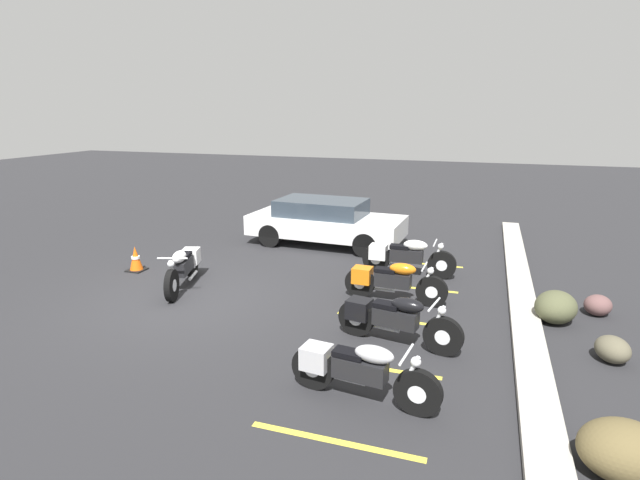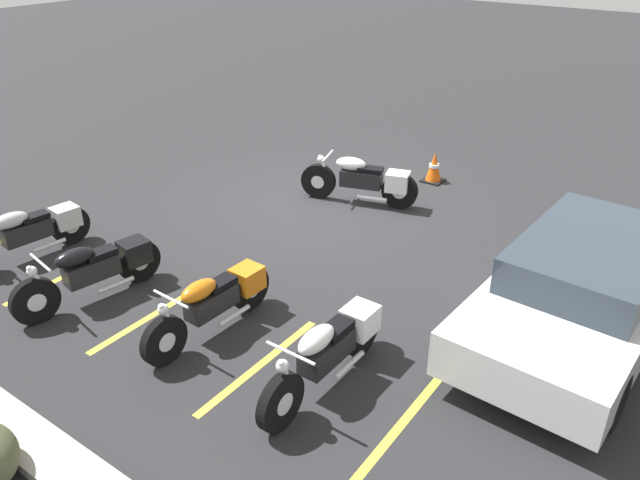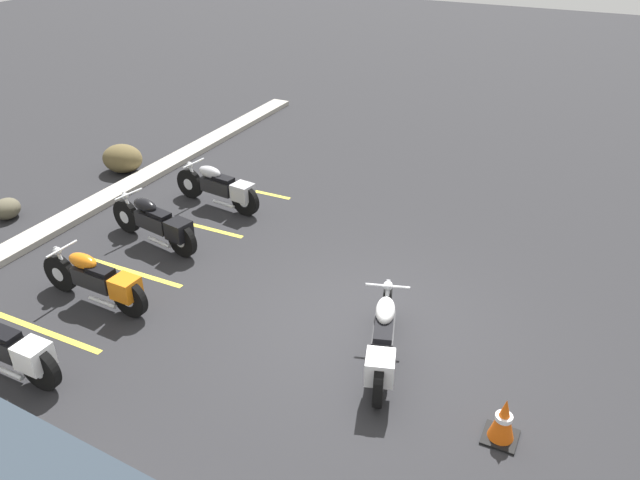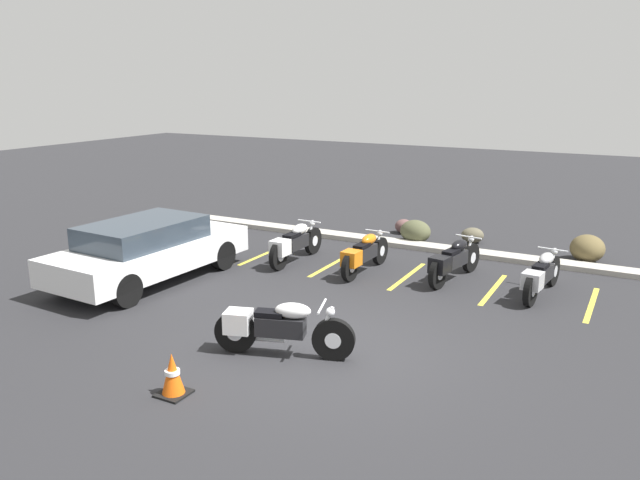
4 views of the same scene
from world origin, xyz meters
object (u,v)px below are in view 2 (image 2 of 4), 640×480
at_px(car_white, 584,287).
at_px(parked_bike_1, 216,300).
at_px(traffic_cone, 434,168).
at_px(parked_bike_0, 330,349).
at_px(parked_bike_2, 96,269).
at_px(motorcycle_white_featured, 364,180).
at_px(parked_bike_3, 31,231).

bearing_deg(car_white, parked_bike_1, -52.49).
distance_m(parked_bike_1, traffic_cone, 6.10).
bearing_deg(parked_bike_0, parked_bike_2, -83.09).
distance_m(motorcycle_white_featured, traffic_cone, 1.80).
relative_size(motorcycle_white_featured, parked_bike_1, 1.02).
distance_m(motorcycle_white_featured, parked_bike_0, 4.95).
bearing_deg(traffic_cone, parked_bike_2, 74.02).
bearing_deg(motorcycle_white_featured, parked_bike_3, 39.08).
height_order(parked_bike_0, parked_bike_1, parked_bike_0).
xyz_separation_m(motorcycle_white_featured, parked_bike_0, (-2.28, 4.39, -0.00)).
bearing_deg(parked_bike_2, parked_bike_3, -84.48).
height_order(parked_bike_1, car_white, car_white).
height_order(parked_bike_2, car_white, car_white).
xyz_separation_m(motorcycle_white_featured, car_white, (-4.27, 1.83, 0.23)).
bearing_deg(traffic_cone, parked_bike_3, 60.19).
bearing_deg(parked_bike_3, motorcycle_white_featured, 153.42).
distance_m(parked_bike_0, traffic_cone, 6.33).
bearing_deg(motorcycle_white_featured, traffic_cone, -125.49).
bearing_deg(parked_bike_3, traffic_cone, 157.16).
distance_m(motorcycle_white_featured, parked_bike_1, 4.43).
xyz_separation_m(motorcycle_white_featured, parked_bike_1, (-0.55, 4.40, -0.02)).
bearing_deg(car_white, parked_bike_0, -34.97).
distance_m(parked_bike_0, parked_bike_3, 5.36).
height_order(parked_bike_0, traffic_cone, parked_bike_0).
bearing_deg(traffic_cone, parked_bike_0, 105.82).
bearing_deg(car_white, motorcycle_white_featured, -110.30).
height_order(parked_bike_2, traffic_cone, parked_bike_2).
bearing_deg(parked_bike_0, motorcycle_white_featured, -151.90).
relative_size(parked_bike_3, traffic_cone, 3.49).
distance_m(parked_bike_0, car_white, 3.25).
distance_m(motorcycle_white_featured, parked_bike_2, 4.96).
xyz_separation_m(parked_bike_1, parked_bike_2, (1.85, 0.39, 0.01)).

